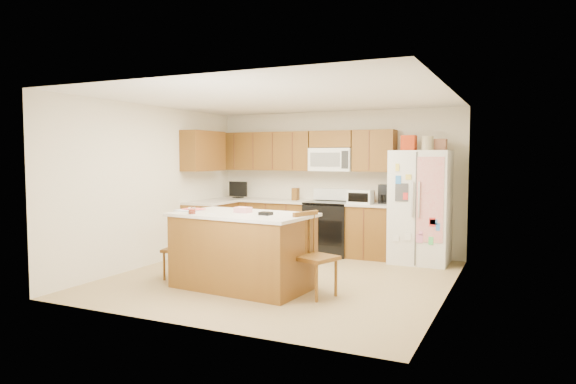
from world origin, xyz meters
The scene contains 9 objects.
ground centered at (0.00, 0.00, 0.00)m, with size 4.50×4.50×0.00m, color #9B8452.
room_shell centered at (0.00, 0.00, 1.44)m, with size 4.60×4.60×2.52m.
cabinetry centered at (-0.98, 1.79, 0.91)m, with size 3.36×1.56×2.15m.
stove centered at (0.00, 1.94, 0.47)m, with size 0.76×0.65×1.13m.
refrigerator centered at (1.57, 1.87, 0.92)m, with size 0.90×0.79×2.04m.
island centered at (-0.22, -0.69, 0.49)m, with size 1.90×1.19×1.07m.
windsor_chair_left centered at (-1.28, -0.62, 0.41)m, with size 0.43×0.44×0.88m.
windsor_chair_back centered at (-0.31, 0.03, 0.42)m, with size 0.45×0.44×0.90m.
windsor_chair_right centered at (0.78, -0.68, 0.49)m, with size 0.55×0.56×1.03m.
Camera 1 is at (3.08, -6.41, 1.71)m, focal length 32.00 mm.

